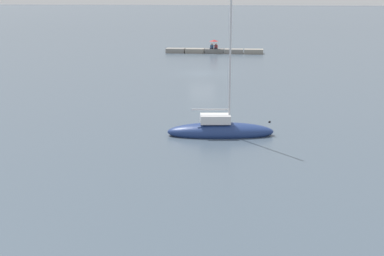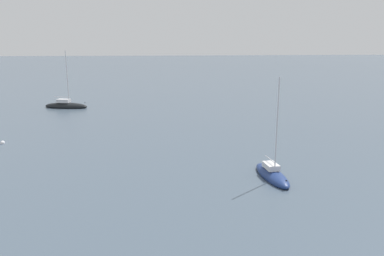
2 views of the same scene
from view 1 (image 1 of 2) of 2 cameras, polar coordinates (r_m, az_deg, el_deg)
ground_plane at (r=56.07m, az=1.07°, el=5.75°), size 500.00×500.00×0.00m
seawall_pier at (r=74.02m, az=2.35°, el=8.05°), size 13.04×1.63×0.59m
person_seated_maroon_left at (r=73.81m, az=2.52°, el=8.46°), size 0.48×0.66×0.73m
person_seated_blue_right at (r=73.78m, az=2.07°, el=8.46°), size 0.48×0.66×0.73m
umbrella_open_red at (r=73.79m, az=2.32°, el=9.12°), size 1.17×1.17×1.26m
sailboat_navy_near at (r=31.98m, az=2.96°, el=-0.23°), size 6.40×2.50×9.44m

